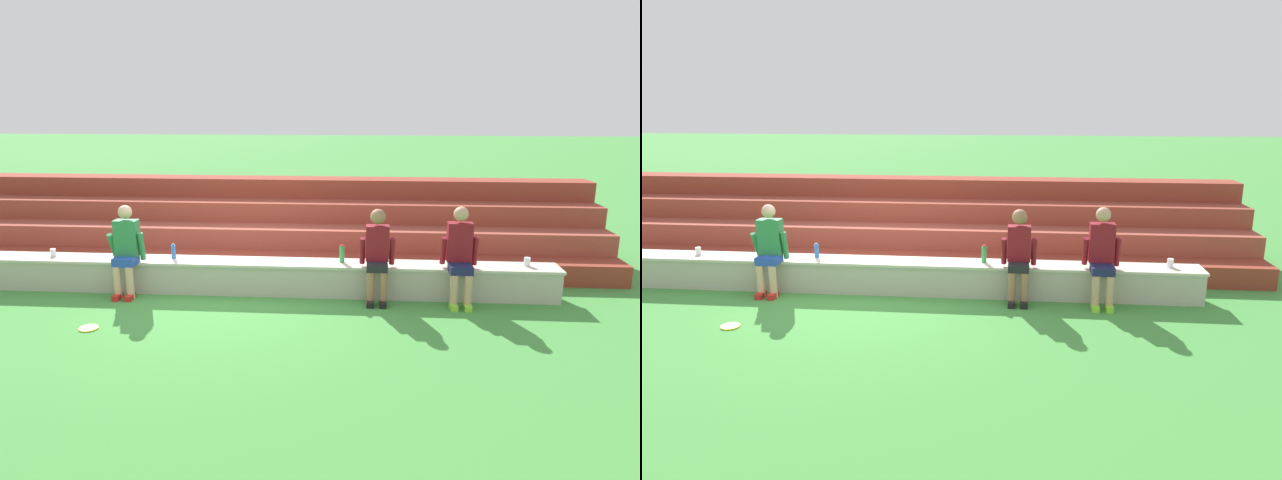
% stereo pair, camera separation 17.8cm
% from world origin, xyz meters
% --- Properties ---
extents(ground_plane, '(80.00, 80.00, 0.00)m').
position_xyz_m(ground_plane, '(0.00, 0.00, 0.00)').
color(ground_plane, '#428E3D').
extents(stone_seating_wall, '(10.02, 0.51, 0.50)m').
position_xyz_m(stone_seating_wall, '(0.00, 0.24, 0.26)').
color(stone_seating_wall, '#B7AF9E').
rests_on(stone_seating_wall, ground).
extents(brick_bleachers, '(12.62, 2.36, 1.41)m').
position_xyz_m(brick_bleachers, '(0.00, 2.29, 0.53)').
color(brick_bleachers, maroon).
rests_on(brick_bleachers, ground).
extents(person_far_left, '(0.52, 0.50, 1.36)m').
position_xyz_m(person_far_left, '(-1.37, -0.04, 0.72)').
color(person_far_left, '#DBAD89').
rests_on(person_far_left, ground).
extents(person_left_of_center, '(0.51, 0.52, 1.35)m').
position_xyz_m(person_left_of_center, '(2.34, -0.02, 0.73)').
color(person_left_of_center, '#996B4C').
rests_on(person_left_of_center, ground).
extents(person_center, '(0.53, 0.61, 1.40)m').
position_xyz_m(person_center, '(3.52, 0.01, 0.74)').
color(person_center, tan).
rests_on(person_center, ground).
extents(water_bottle_near_left, '(0.08, 0.08, 0.27)m').
position_xyz_m(water_bottle_near_left, '(1.82, 0.27, 0.62)').
color(water_bottle_near_left, green).
rests_on(water_bottle_near_left, stone_seating_wall).
extents(water_bottle_center_gap, '(0.07, 0.07, 0.23)m').
position_xyz_m(water_bottle_center_gap, '(-0.76, 0.28, 0.60)').
color(water_bottle_center_gap, blue).
rests_on(water_bottle_center_gap, stone_seating_wall).
extents(plastic_cup_middle, '(0.08, 0.08, 0.11)m').
position_xyz_m(plastic_cup_middle, '(-2.69, 0.28, 0.55)').
color(plastic_cup_middle, white).
rests_on(plastic_cup_middle, stone_seating_wall).
extents(plastic_cup_right_end, '(0.09, 0.09, 0.13)m').
position_xyz_m(plastic_cup_right_end, '(4.54, 0.28, 0.56)').
color(plastic_cup_right_end, white).
rests_on(plastic_cup_right_end, stone_seating_wall).
extents(frisbee, '(0.25, 0.25, 0.02)m').
position_xyz_m(frisbee, '(-1.37, -1.37, 0.01)').
color(frisbee, yellow).
rests_on(frisbee, ground).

